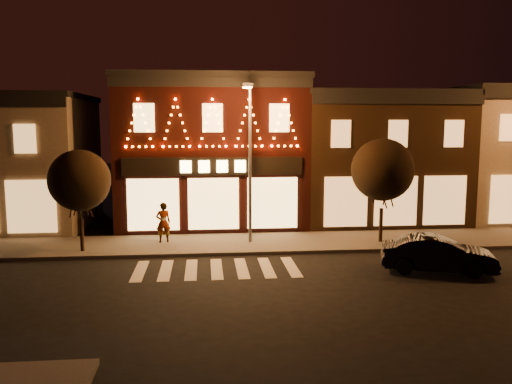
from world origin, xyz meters
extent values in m
plane|color=black|center=(0.00, 0.00, 0.00)|extent=(120.00, 120.00, 0.00)
cube|color=#47423D|center=(2.00, 8.00, 0.07)|extent=(44.00, 4.00, 0.15)
cube|color=black|center=(0.00, 14.00, 4.00)|extent=(10.00, 8.00, 8.00)
cube|color=black|center=(0.00, 14.00, 8.15)|extent=(10.20, 8.20, 0.30)
cube|color=black|center=(0.00, 9.95, 7.75)|extent=(10.00, 0.25, 0.50)
cube|color=black|center=(0.00, 9.90, 3.60)|extent=(9.00, 0.15, 0.90)
cube|color=#FFD87F|center=(0.00, 9.80, 3.60)|extent=(3.40, 0.08, 0.60)
cube|color=#332112|center=(9.50, 14.00, 3.60)|extent=(9.00, 8.00, 7.20)
cube|color=black|center=(9.50, 14.00, 7.35)|extent=(9.20, 8.20, 0.30)
cube|color=black|center=(9.50, 9.95, 6.95)|extent=(9.00, 0.25, 0.50)
cylinder|color=#59595E|center=(1.69, 8.04, 3.83)|extent=(0.15, 0.15, 7.36)
cylinder|color=#59595E|center=(1.57, 7.31, 7.42)|extent=(0.33, 1.47, 0.09)
cube|color=#59595E|center=(1.45, 6.58, 7.37)|extent=(0.50, 0.33, 0.17)
cube|color=orange|center=(1.45, 6.58, 7.27)|extent=(0.38, 0.24, 0.05)
cylinder|color=black|center=(-5.84, 6.97, 0.88)|extent=(0.17, 0.17, 1.46)
sphere|color=black|center=(-5.84, 6.97, 3.28)|extent=(2.67, 2.67, 2.67)
cylinder|color=black|center=(7.87, 7.45, 0.95)|extent=(0.17, 0.17, 1.60)
sphere|color=black|center=(7.87, 7.45, 3.58)|extent=(2.93, 2.93, 2.93)
imported|color=black|center=(8.54, 2.74, 0.70)|extent=(4.52, 2.67, 1.41)
imported|color=gray|center=(-2.40, 8.35, 1.10)|extent=(0.77, 0.59, 1.90)
camera|label=1|loc=(-0.42, -16.25, 5.77)|focal=36.76mm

